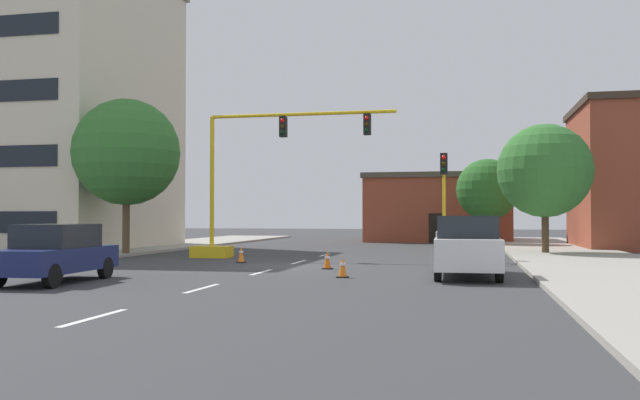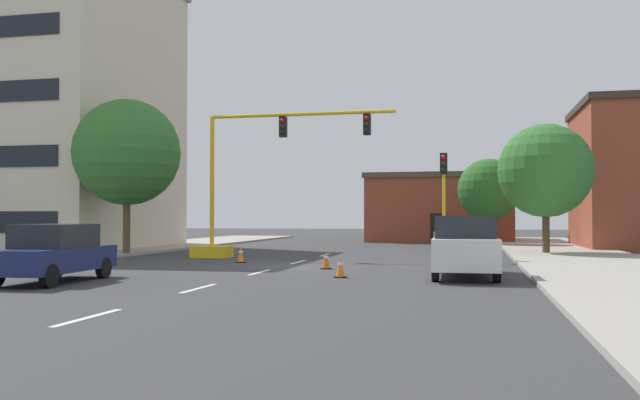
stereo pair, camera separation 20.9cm
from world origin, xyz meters
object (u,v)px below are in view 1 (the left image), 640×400
traffic_cone_roadside_b (327,260)px  traffic_signal_gantry (237,210)px  traffic_cone_roadside_c (343,267)px  traffic_light_pole_right (444,182)px  pickup_truck_white (467,247)px  traffic_cone_roadside_a (241,254)px  sedan_navy_near_left (56,253)px  tree_right_far (487,190)px  tree_left_near (127,152)px  tree_right_mid (545,171)px

traffic_cone_roadside_b → traffic_signal_gantry: bearing=133.7°
traffic_cone_roadside_b → traffic_cone_roadside_c: (1.19, -3.37, -0.00)m
traffic_light_pole_right → traffic_cone_roadside_c: (-2.93, -9.26, -3.20)m
pickup_truck_white → traffic_cone_roadside_b: bearing=156.1°
traffic_cone_roadside_a → sedan_navy_near_left: bearing=-105.2°
tree_right_far → sedan_navy_near_left: bearing=-114.7°
pickup_truck_white → traffic_signal_gantry: bearing=142.8°
tree_left_near → traffic_cone_roadside_b: tree_left_near is taller
traffic_signal_gantry → sedan_navy_near_left: bearing=-96.0°
traffic_signal_gantry → traffic_cone_roadside_a: (1.25, -3.11, -1.93)m
tree_right_far → traffic_cone_roadside_c: (-5.29, -25.71, -3.44)m
tree_right_far → pickup_truck_white: bearing=-93.2°
tree_right_mid → traffic_cone_roadside_a: (-13.31, -8.53, -3.94)m
traffic_signal_gantry → sedan_navy_near_left: traffic_signal_gantry is taller
traffic_signal_gantry → tree_left_near: 6.59m
traffic_light_pole_right → sedan_navy_near_left: traffic_light_pole_right is taller
traffic_light_pole_right → pickup_truck_white: bearing=-83.1°
traffic_light_pole_right → traffic_cone_roadside_b: traffic_light_pole_right is taller
tree_right_mid → pickup_truck_white: tree_right_mid is taller
traffic_signal_gantry → traffic_light_pole_right: size_ratio=2.03×
traffic_cone_roadside_c → traffic_cone_roadside_b: bearing=109.5°
pickup_truck_white → traffic_cone_roadside_b: 5.62m
traffic_cone_roadside_a → tree_right_mid: bearing=32.7°
traffic_cone_roadside_a → traffic_cone_roadside_c: 8.20m
traffic_cone_roadside_b → traffic_cone_roadside_a: bearing=147.8°
tree_right_far → sedan_navy_near_left: tree_right_far is taller
traffic_signal_gantry → traffic_cone_roadside_c: traffic_signal_gantry is taller
tree_right_mid → traffic_cone_roadside_b: tree_right_mid is taller
tree_right_far → tree_left_near: 24.25m
tree_right_mid → tree_left_near: tree_left_near is taller
traffic_signal_gantry → tree_right_mid: (14.56, 5.42, 2.01)m
tree_left_near → sedan_navy_near_left: 14.32m
sedan_navy_near_left → traffic_light_pole_right: bearing=49.0°
traffic_cone_roadside_a → tree_left_near: bearing=154.7°
tree_right_far → tree_right_mid: (2.53, -11.09, 0.52)m
tree_left_near → traffic_light_pole_right: bearing=-0.8°
traffic_light_pole_right → tree_right_far: 16.62m
tree_right_mid → tree_left_near: size_ratio=0.85×
traffic_signal_gantry → sedan_navy_near_left: size_ratio=2.13×
tree_left_near → traffic_cone_roadside_a: 9.28m
traffic_cone_roadside_c → sedan_navy_near_left: bearing=-157.1°
traffic_cone_roadside_b → tree_left_near: bearing=152.0°
sedan_navy_near_left → traffic_cone_roadside_b: sedan_navy_near_left is taller
tree_right_far → traffic_cone_roadside_b: size_ratio=8.65×
sedan_navy_near_left → traffic_cone_roadside_a: sedan_navy_near_left is taller
tree_right_far → tree_left_near: size_ratio=0.75×
tree_right_far → traffic_cone_roadside_b: (-6.48, -22.34, -3.44)m
traffic_signal_gantry → traffic_cone_roadside_b: (5.56, -5.82, -1.95)m
tree_left_near → traffic_cone_roadside_a: (7.17, -3.39, -4.82)m
tree_right_mid → tree_left_near: bearing=-165.9°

